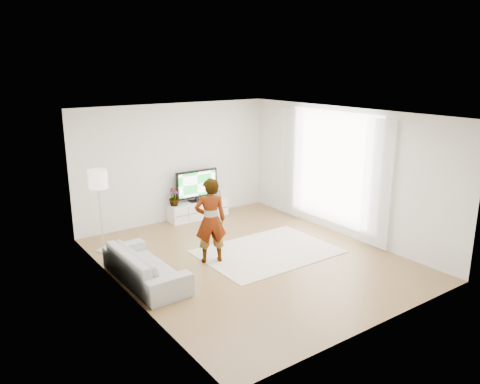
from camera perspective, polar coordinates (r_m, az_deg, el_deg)
floor at (r=9.20m, az=1.27°, el=-8.12°), size 6.00×6.00×0.00m
ceiling at (r=8.49m, az=1.38°, el=9.51°), size 6.00×6.00×0.00m
wall_left at (r=7.58m, az=-14.06°, el=-2.47°), size 0.02×6.00×2.80m
wall_right at (r=10.39m, az=12.49°, el=2.37°), size 0.02×6.00×2.80m
wall_back at (r=11.23m, az=-7.84°, el=3.55°), size 5.00×0.02×2.80m
wall_front at (r=6.69m, az=16.86°, el=-5.07°), size 5.00×0.02×2.80m
window at (r=10.56m, az=11.23°, el=2.93°), size 0.01×2.60×2.50m
curtain_near at (r=9.70m, az=16.41°, el=0.90°), size 0.04×0.70×2.60m
curtain_far at (r=11.44m, az=6.23°, el=3.56°), size 0.04×0.70×2.60m
media_console at (r=11.53m, az=-5.13°, el=-2.16°), size 1.52×0.43×0.43m
television at (r=11.38m, az=-5.28°, el=0.92°), size 1.11×0.22×0.77m
game_console at (r=11.78m, az=-2.38°, el=-0.16°), size 0.05×0.15×0.20m
potted_plant at (r=11.12m, az=-8.05°, el=-0.62°), size 0.31×0.31×0.43m
rug at (r=9.53m, az=3.37°, el=-7.25°), size 2.66×1.91×0.01m
player at (r=8.79m, az=-3.62°, el=-3.48°), size 0.70×0.58×1.64m
sofa at (r=8.36m, az=-11.47°, el=-8.73°), size 0.83×2.03×0.59m
floor_lamp at (r=9.53m, az=-16.91°, el=1.08°), size 0.37×0.37×1.68m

